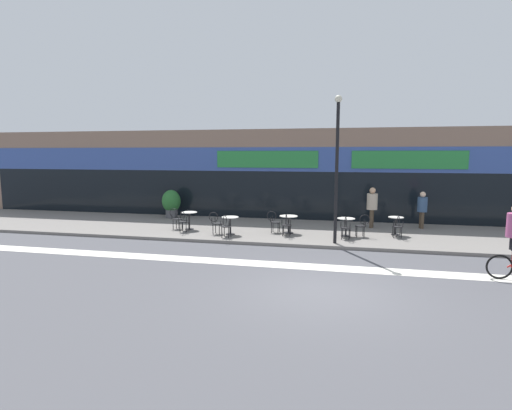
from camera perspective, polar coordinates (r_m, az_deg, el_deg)
ground_plane at (r=10.34m, az=9.34°, el=-12.01°), size 120.00×120.00×0.00m
sidewalk_slab at (r=17.33m, az=10.71°, el=-3.91°), size 40.00×5.50×0.12m
storefront_facade at (r=21.74m, az=11.26°, el=4.32°), size 40.00×4.06×4.62m
bike_lane_stripe at (r=12.33m, az=9.90°, el=-8.79°), size 36.00×0.70×0.01m
bistro_table_0 at (r=17.60m, az=-9.53°, el=-1.71°), size 0.70×0.70×0.77m
bistro_table_1 at (r=16.31m, az=-3.71°, el=-2.42°), size 0.69×0.69×0.73m
bistro_table_2 at (r=16.62m, az=4.68°, el=-2.24°), size 0.75×0.75×0.73m
bistro_table_3 at (r=16.35m, az=12.74°, el=-2.57°), size 0.70×0.70×0.73m
bistro_table_4 at (r=17.17m, az=19.33°, el=-2.35°), size 0.61×0.61×0.73m
cafe_chair_0_near at (r=17.03m, az=-10.32°, el=-2.12°), size 0.41×0.58×0.90m
cafe_chair_0_side at (r=17.85m, az=-11.38°, el=-1.71°), size 0.59×0.43×0.90m
cafe_chair_1_near at (r=15.72m, az=-4.36°, el=-2.82°), size 0.42×0.59×0.90m
cafe_chair_1_side at (r=16.50m, az=-5.79°, el=-2.35°), size 0.59×0.43×0.90m
cafe_chair_2_near at (r=16.01m, az=4.38°, el=-2.63°), size 0.41×0.58×0.90m
cafe_chair_2_side at (r=16.72m, az=2.55°, el=-2.19°), size 0.59×0.42×0.90m
cafe_chair_3_near at (r=15.73m, az=12.70°, el=-2.97°), size 0.45×0.60×0.90m
cafe_chair_3_side at (r=16.37m, az=14.93°, el=-2.64°), size 0.59×0.44×0.90m
cafe_chair_4_near at (r=16.56m, az=19.60°, el=-2.71°), size 0.42×0.58×0.90m
planter_pot at (r=20.92m, az=-12.01°, el=0.32°), size 0.95×0.95×1.44m
lamp_post at (r=14.75m, az=11.49°, el=6.37°), size 0.26×0.26×5.34m
pedestrian_near_end at (r=18.44m, az=16.25°, el=0.15°), size 0.55×0.55×1.79m
pedestrian_far_end at (r=19.01m, az=22.66°, el=-0.22°), size 0.50×0.50×1.63m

